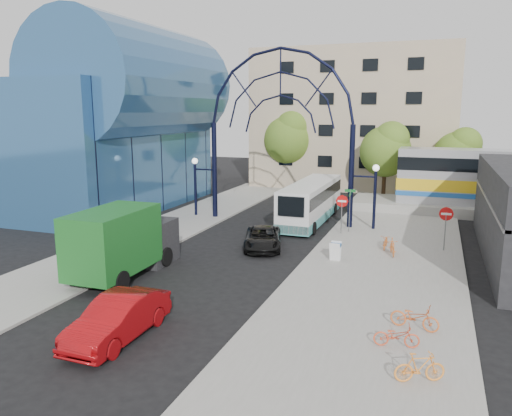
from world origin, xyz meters
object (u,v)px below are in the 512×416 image
at_px(black_suv, 263,238).
at_px(bike_far_c, 397,336).
at_px(red_sedan, 118,318).
at_px(bike_near_b, 392,247).
at_px(bike_far_b, 420,367).
at_px(green_truck, 124,241).
at_px(street_name_sign, 350,201).
at_px(city_bus, 311,201).
at_px(tree_north_b, 290,137).
at_px(bike_near_a, 386,241).
at_px(tree_north_a, 387,149).
at_px(tree_north_c, 459,153).
at_px(sandwich_board, 335,249).
at_px(stop_sign, 342,205).
at_px(gateway_arch, 280,101).
at_px(do_not_enter_sign, 446,218).
at_px(bike_far_a, 415,317).

relative_size(black_suv, bike_far_c, 2.93).
distance_m(red_sedan, bike_near_b, 15.77).
height_order(bike_far_b, bike_far_c, bike_far_b).
relative_size(green_truck, bike_near_b, 4.41).
height_order(street_name_sign, city_bus, street_name_sign).
bearing_deg(tree_north_b, black_suv, -77.59).
relative_size(black_suv, bike_near_a, 2.90).
relative_size(bike_near_a, bike_far_b, 1.01).
xyz_separation_m(tree_north_a, red_sedan, (-5.93, -31.43, -3.84)).
bearing_deg(tree_north_c, black_suv, -118.07).
relative_size(sandwich_board, bike_far_c, 0.65).
bearing_deg(stop_sign, bike_near_a, -41.26).
bearing_deg(stop_sign, gateway_arch, 157.37).
xyz_separation_m(stop_sign, tree_north_c, (7.32, 15.93, 2.28)).
bearing_deg(bike_far_b, stop_sign, -5.94).
xyz_separation_m(sandwich_board, bike_near_b, (2.74, 2.02, -0.16)).
xyz_separation_m(street_name_sign, city_bus, (-3.19, 2.62, -0.64)).
distance_m(tree_north_b, bike_near_a, 24.19).
relative_size(stop_sign, do_not_enter_sign, 1.01).
bearing_deg(green_truck, gateway_arch, 73.81).
xyz_separation_m(bike_near_b, bike_far_c, (1.08, -11.06, -0.06)).
height_order(street_name_sign, black_suv, street_name_sign).
distance_m(black_suv, bike_far_b, 15.37).
distance_m(bike_near_a, bike_near_b, 1.40).
height_order(tree_north_a, bike_far_b, tree_north_a).
bearing_deg(bike_far_a, gateway_arch, 42.84).
height_order(black_suv, red_sedan, red_sedan).
bearing_deg(bike_far_b, red_sedan, 68.72).
bearing_deg(sandwich_board, do_not_enter_sign, 36.68).
distance_m(bike_near_a, bike_far_b, 14.61).
height_order(gateway_arch, green_truck, gateway_arch).
height_order(city_bus, bike_near_b, city_bus).
relative_size(stop_sign, bike_near_b, 1.63).
bearing_deg(tree_north_b, bike_near_a, -60.34).
distance_m(bike_near_b, bike_far_b, 13.24).
height_order(tree_north_a, tree_north_b, tree_north_b).
xyz_separation_m(sandwich_board, green_truck, (-9.23, -5.49, 0.95)).
xyz_separation_m(black_suv, bike_far_c, (8.32, -10.33, -0.10)).
bearing_deg(bike_far_a, city_bus, 35.50).
bearing_deg(street_name_sign, tree_north_c, 65.69).
height_order(stop_sign, bike_far_b, stop_sign).
bearing_deg(tree_north_c, bike_far_a, -94.29).
relative_size(tree_north_a, bike_far_b, 4.61).
bearing_deg(gateway_arch, bike_near_b, -35.73).
bearing_deg(red_sedan, tree_north_a, 79.53).
xyz_separation_m(green_truck, bike_far_a, (13.55, -1.89, -1.11)).
bearing_deg(do_not_enter_sign, black_suv, -164.57).
xyz_separation_m(stop_sign, bike_far_b, (5.43, -17.10, -1.42)).
height_order(gateway_arch, tree_north_b, gateway_arch).
bearing_deg(sandwich_board, red_sedan, -115.23).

